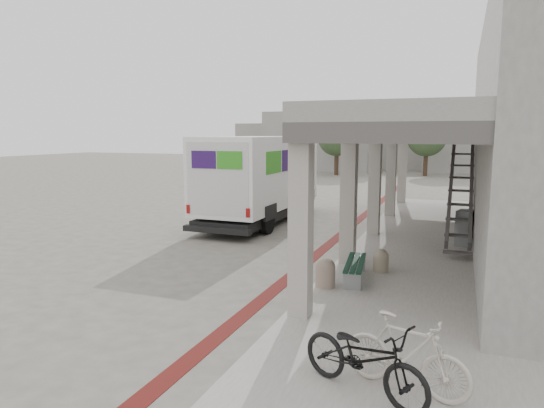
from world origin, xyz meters
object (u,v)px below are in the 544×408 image
at_px(fedex_truck, 261,177).
at_px(utility_cabinet, 466,228).
at_px(bench, 355,267).
at_px(bicycle_black, 364,358).
at_px(bicycle_cream, 406,354).

relative_size(fedex_truck, utility_cabinet, 7.40).
distance_m(fedex_truck, utility_cabinet, 7.91).
relative_size(fedex_truck, bench, 4.28).
xyz_separation_m(fedex_truck, bicycle_black, (6.30, -11.61, -1.17)).
relative_size(utility_cabinet, bicycle_black, 0.56).
xyz_separation_m(fedex_truck, bench, (5.17, -6.68, -1.37)).
height_order(utility_cabinet, bicycle_black, utility_cabinet).
bearing_deg(fedex_truck, bench, -52.43).
bearing_deg(utility_cabinet, fedex_truck, 179.64).
bearing_deg(fedex_truck, utility_cabinet, -14.94).
bearing_deg(utility_cabinet, bicycle_black, -83.07).
bearing_deg(bicycle_cream, utility_cabinet, 10.96).
height_order(bicycle_black, bicycle_cream, bicycle_cream).
xyz_separation_m(bench, bicycle_cream, (1.63, -4.66, 0.22)).
xyz_separation_m(utility_cabinet, bicycle_cream, (-0.77, -9.35, -0.01)).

